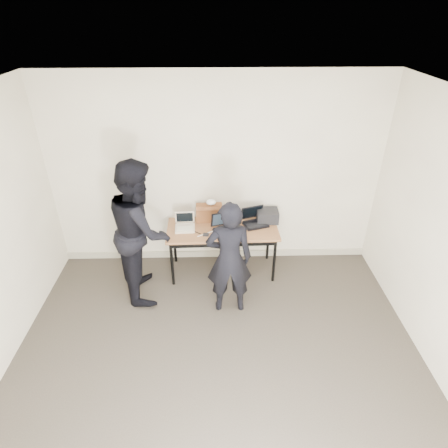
{
  "coord_description": "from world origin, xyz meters",
  "views": [
    {
      "loc": [
        -0.0,
        -2.44,
        3.37
      ],
      "look_at": [
        0.1,
        1.6,
        0.95
      ],
      "focal_mm": 30.0,
      "sensor_mm": 36.0,
      "label": 1
    }
  ],
  "objects_px": {
    "leather_satchel": "(209,212)",
    "laptop_center": "(225,227)",
    "person_typist": "(229,259)",
    "person_observer": "(141,230)",
    "equipment_box": "(267,216)",
    "laptop_beige": "(185,226)",
    "desk": "(222,232)",
    "laptop_right": "(254,220)"
  },
  "relations": [
    {
      "from": "laptop_center",
      "to": "leather_satchel",
      "type": "xyz_separation_m",
      "value": [
        -0.21,
        0.28,
        0.07
      ]
    },
    {
      "from": "laptop_center",
      "to": "desk",
      "type": "bearing_deg",
      "value": 102.41
    },
    {
      "from": "desk",
      "to": "laptop_right",
      "type": "bearing_deg",
      "value": 14.64
    },
    {
      "from": "laptop_beige",
      "to": "person_typist",
      "type": "height_order",
      "value": "person_typist"
    },
    {
      "from": "laptop_center",
      "to": "equipment_box",
      "type": "xyz_separation_m",
      "value": [
        0.6,
        0.24,
        0.03
      ]
    },
    {
      "from": "person_typist",
      "to": "person_observer",
      "type": "bearing_deg",
      "value": -22.2
    },
    {
      "from": "person_observer",
      "to": "leather_satchel",
      "type": "bearing_deg",
      "value": -66.79
    },
    {
      "from": "desk",
      "to": "leather_satchel",
      "type": "relative_size",
      "value": 4.13
    },
    {
      "from": "laptop_right",
      "to": "leather_satchel",
      "type": "height_order",
      "value": "leather_satchel"
    },
    {
      "from": "laptop_right",
      "to": "equipment_box",
      "type": "relative_size",
      "value": 1.37
    },
    {
      "from": "laptop_center",
      "to": "person_observer",
      "type": "bearing_deg",
      "value": 177.61
    },
    {
      "from": "desk",
      "to": "leather_satchel",
      "type": "distance_m",
      "value": 0.34
    },
    {
      "from": "desk",
      "to": "laptop_center",
      "type": "bearing_deg",
      "value": -61.36
    },
    {
      "from": "laptop_center",
      "to": "leather_satchel",
      "type": "height_order",
      "value": "leather_satchel"
    },
    {
      "from": "laptop_beige",
      "to": "person_observer",
      "type": "height_order",
      "value": "person_observer"
    },
    {
      "from": "laptop_right",
      "to": "equipment_box",
      "type": "height_order",
      "value": "laptop_right"
    },
    {
      "from": "laptop_beige",
      "to": "person_typist",
      "type": "xyz_separation_m",
      "value": [
        0.57,
        -0.76,
        -0.01
      ]
    },
    {
      "from": "equipment_box",
      "to": "person_observer",
      "type": "height_order",
      "value": "person_observer"
    },
    {
      "from": "desk",
      "to": "equipment_box",
      "type": "bearing_deg",
      "value": 15.4
    },
    {
      "from": "laptop_right",
      "to": "person_observer",
      "type": "xyz_separation_m",
      "value": [
        -1.46,
        -0.47,
        0.15
      ]
    },
    {
      "from": "laptop_right",
      "to": "person_observer",
      "type": "height_order",
      "value": "person_observer"
    },
    {
      "from": "laptop_beige",
      "to": "person_observer",
      "type": "distance_m",
      "value": 0.65
    },
    {
      "from": "equipment_box",
      "to": "desk",
      "type": "bearing_deg",
      "value": -163.05
    },
    {
      "from": "desk",
      "to": "equipment_box",
      "type": "relative_size",
      "value": 5.2
    },
    {
      "from": "leather_satchel",
      "to": "person_observer",
      "type": "height_order",
      "value": "person_observer"
    },
    {
      "from": "laptop_center",
      "to": "laptop_right",
      "type": "bearing_deg",
      "value": 5.7
    },
    {
      "from": "desk",
      "to": "laptop_beige",
      "type": "xyz_separation_m",
      "value": [
        -0.51,
        0.02,
        0.1
      ]
    },
    {
      "from": "leather_satchel",
      "to": "laptop_center",
      "type": "bearing_deg",
      "value": -55.44
    },
    {
      "from": "person_typist",
      "to": "laptop_center",
      "type": "bearing_deg",
      "value": -89.26
    },
    {
      "from": "person_typist",
      "to": "person_observer",
      "type": "distance_m",
      "value": 1.17
    },
    {
      "from": "laptop_beige",
      "to": "laptop_right",
      "type": "relative_size",
      "value": 0.68
    },
    {
      "from": "desk",
      "to": "laptop_beige",
      "type": "bearing_deg",
      "value": 175.81
    },
    {
      "from": "desk",
      "to": "laptop_beige",
      "type": "height_order",
      "value": "laptop_beige"
    },
    {
      "from": "leather_satchel",
      "to": "equipment_box",
      "type": "relative_size",
      "value": 1.26
    },
    {
      "from": "person_observer",
      "to": "desk",
      "type": "bearing_deg",
      "value": -82.35
    },
    {
      "from": "laptop_center",
      "to": "person_typist",
      "type": "relative_size",
      "value": 0.26
    },
    {
      "from": "equipment_box",
      "to": "laptop_center",
      "type": "bearing_deg",
      "value": -158.01
    },
    {
      "from": "laptop_center",
      "to": "leather_satchel",
      "type": "distance_m",
      "value": 0.36
    },
    {
      "from": "laptop_right",
      "to": "person_typist",
      "type": "distance_m",
      "value": 0.94
    },
    {
      "from": "leather_satchel",
      "to": "person_observer",
      "type": "relative_size",
      "value": 0.2
    },
    {
      "from": "laptop_center",
      "to": "equipment_box",
      "type": "relative_size",
      "value": 1.35
    },
    {
      "from": "desk",
      "to": "person_observer",
      "type": "height_order",
      "value": "person_observer"
    }
  ]
}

